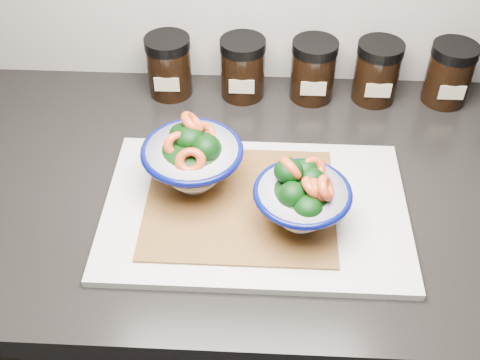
{
  "coord_description": "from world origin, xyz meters",
  "views": [
    {
      "loc": [
        -0.13,
        0.76,
        1.55
      ],
      "look_at": [
        -0.16,
        1.39,
        0.96
      ],
      "focal_mm": 45.0,
      "sensor_mm": 36.0,
      "label": 1
    }
  ],
  "objects_px": {
    "bowl_left": "(193,159)",
    "spice_jar_d": "(377,72)",
    "spice_jar_b": "(243,68)",
    "spice_jar_e": "(449,74)",
    "spice_jar_c": "(313,70)",
    "bowl_right": "(302,199)",
    "spice_jar_a": "(169,66)",
    "cutting_board": "(255,209)"
  },
  "relations": [
    {
      "from": "bowl_left",
      "to": "bowl_right",
      "type": "relative_size",
      "value": 1.1
    },
    {
      "from": "cutting_board",
      "to": "spice_jar_c",
      "type": "bearing_deg",
      "value": 72.88
    },
    {
      "from": "bowl_left",
      "to": "cutting_board",
      "type": "bearing_deg",
      "value": -24.61
    },
    {
      "from": "bowl_right",
      "to": "spice_jar_c",
      "type": "height_order",
      "value": "bowl_right"
    },
    {
      "from": "spice_jar_b",
      "to": "spice_jar_d",
      "type": "xyz_separation_m",
      "value": [
        0.24,
        0.0,
        0.0
      ]
    },
    {
      "from": "spice_jar_b",
      "to": "spice_jar_c",
      "type": "relative_size",
      "value": 1.0
    },
    {
      "from": "bowl_left",
      "to": "spice_jar_d",
      "type": "height_order",
      "value": "bowl_left"
    },
    {
      "from": "bowl_right",
      "to": "spice_jar_e",
      "type": "relative_size",
      "value": 1.22
    },
    {
      "from": "cutting_board",
      "to": "spice_jar_c",
      "type": "height_order",
      "value": "spice_jar_c"
    },
    {
      "from": "spice_jar_c",
      "to": "bowl_left",
      "type": "bearing_deg",
      "value": -126.01
    },
    {
      "from": "bowl_right",
      "to": "spice_jar_b",
      "type": "relative_size",
      "value": 1.22
    },
    {
      "from": "spice_jar_b",
      "to": "spice_jar_e",
      "type": "xyz_separation_m",
      "value": [
        0.37,
        0.0,
        0.0
      ]
    },
    {
      "from": "bowl_right",
      "to": "spice_jar_a",
      "type": "height_order",
      "value": "bowl_right"
    },
    {
      "from": "bowl_right",
      "to": "spice_jar_b",
      "type": "bearing_deg",
      "value": 106.41
    },
    {
      "from": "bowl_right",
      "to": "spice_jar_e",
      "type": "bearing_deg",
      "value": 50.9
    },
    {
      "from": "spice_jar_b",
      "to": "spice_jar_a",
      "type": "bearing_deg",
      "value": 180.0
    },
    {
      "from": "bowl_right",
      "to": "spice_jar_c",
      "type": "xyz_separation_m",
      "value": [
        0.03,
        0.33,
        -0.0
      ]
    },
    {
      "from": "spice_jar_a",
      "to": "spice_jar_e",
      "type": "relative_size",
      "value": 1.0
    },
    {
      "from": "spice_jar_d",
      "to": "spice_jar_e",
      "type": "xyz_separation_m",
      "value": [
        0.13,
        0.0,
        0.0
      ]
    },
    {
      "from": "spice_jar_c",
      "to": "bowl_right",
      "type": "bearing_deg",
      "value": -94.91
    },
    {
      "from": "spice_jar_c",
      "to": "cutting_board",
      "type": "bearing_deg",
      "value": -107.12
    },
    {
      "from": "bowl_right",
      "to": "spice_jar_a",
      "type": "xyz_separation_m",
      "value": [
        -0.23,
        0.33,
        -0.0
      ]
    },
    {
      "from": "cutting_board",
      "to": "spice_jar_b",
      "type": "distance_m",
      "value": 0.31
    },
    {
      "from": "spice_jar_c",
      "to": "spice_jar_e",
      "type": "bearing_deg",
      "value": 0.0
    },
    {
      "from": "spice_jar_c",
      "to": "spice_jar_d",
      "type": "height_order",
      "value": "same"
    },
    {
      "from": "spice_jar_c",
      "to": "spice_jar_e",
      "type": "relative_size",
      "value": 1.0
    },
    {
      "from": "spice_jar_a",
      "to": "spice_jar_c",
      "type": "height_order",
      "value": "same"
    },
    {
      "from": "spice_jar_a",
      "to": "spice_jar_d",
      "type": "xyz_separation_m",
      "value": [
        0.37,
        0.0,
        0.0
      ]
    },
    {
      "from": "bowl_left",
      "to": "spice_jar_e",
      "type": "height_order",
      "value": "bowl_left"
    },
    {
      "from": "spice_jar_b",
      "to": "cutting_board",
      "type": "bearing_deg",
      "value": -83.76
    },
    {
      "from": "spice_jar_c",
      "to": "spice_jar_b",
      "type": "bearing_deg",
      "value": 180.0
    },
    {
      "from": "spice_jar_c",
      "to": "spice_jar_d",
      "type": "bearing_deg",
      "value": 0.0
    },
    {
      "from": "cutting_board",
      "to": "bowl_left",
      "type": "relative_size",
      "value": 2.95
    },
    {
      "from": "cutting_board",
      "to": "bowl_right",
      "type": "xyz_separation_m",
      "value": [
        0.06,
        -0.03,
        0.06
      ]
    },
    {
      "from": "bowl_left",
      "to": "spice_jar_a",
      "type": "relative_size",
      "value": 1.35
    },
    {
      "from": "bowl_right",
      "to": "cutting_board",
      "type": "bearing_deg",
      "value": 155.56
    },
    {
      "from": "spice_jar_b",
      "to": "spice_jar_d",
      "type": "height_order",
      "value": "same"
    },
    {
      "from": "spice_jar_a",
      "to": "spice_jar_c",
      "type": "xyz_separation_m",
      "value": [
        0.26,
        0.0,
        0.0
      ]
    },
    {
      "from": "spice_jar_a",
      "to": "spice_jar_d",
      "type": "distance_m",
      "value": 0.37
    },
    {
      "from": "spice_jar_d",
      "to": "spice_jar_a",
      "type": "bearing_deg",
      "value": 180.0
    },
    {
      "from": "spice_jar_e",
      "to": "spice_jar_d",
      "type": "bearing_deg",
      "value": 180.0
    },
    {
      "from": "bowl_left",
      "to": "spice_jar_b",
      "type": "distance_m",
      "value": 0.27
    }
  ]
}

